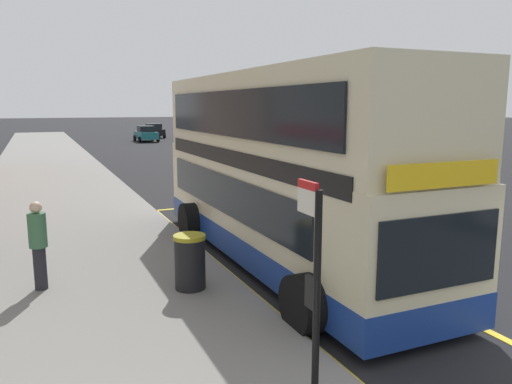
{
  "coord_description": "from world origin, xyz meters",
  "views": [
    {
      "loc": [
        -7.64,
        -3.42,
        3.67
      ],
      "look_at": [
        -2.77,
        7.59,
        1.58
      ],
      "focal_mm": 34.96,
      "sensor_mm": 36.0,
      "label": 1
    }
  ],
  "objects_px": {
    "bus_stop_sign": "(314,273)",
    "pedestrian_waiting_near_sign": "(38,242)",
    "parked_car_black_distant": "(154,131)",
    "litter_bin": "(190,262)",
    "parked_car_teal_behind": "(146,134)",
    "double_decker_bus": "(280,175)"
  },
  "relations": [
    {
      "from": "bus_stop_sign",
      "to": "pedestrian_waiting_near_sign",
      "type": "bearing_deg",
      "value": 119.83
    },
    {
      "from": "parked_car_black_distant",
      "to": "parked_car_teal_behind",
      "type": "relative_size",
      "value": 1.0
    },
    {
      "from": "litter_bin",
      "to": "double_decker_bus",
      "type": "bearing_deg",
      "value": 26.48
    },
    {
      "from": "double_decker_bus",
      "to": "litter_bin",
      "type": "distance_m",
      "value": 3.21
    },
    {
      "from": "double_decker_bus",
      "to": "bus_stop_sign",
      "type": "height_order",
      "value": "double_decker_bus"
    },
    {
      "from": "bus_stop_sign",
      "to": "parked_car_black_distant",
      "type": "height_order",
      "value": "bus_stop_sign"
    },
    {
      "from": "double_decker_bus",
      "to": "parked_car_teal_behind",
      "type": "relative_size",
      "value": 2.44
    },
    {
      "from": "pedestrian_waiting_near_sign",
      "to": "litter_bin",
      "type": "bearing_deg",
      "value": -23.05
    },
    {
      "from": "bus_stop_sign",
      "to": "parked_car_teal_behind",
      "type": "height_order",
      "value": "bus_stop_sign"
    },
    {
      "from": "double_decker_bus",
      "to": "pedestrian_waiting_near_sign",
      "type": "relative_size",
      "value": 5.89
    },
    {
      "from": "bus_stop_sign",
      "to": "litter_bin",
      "type": "height_order",
      "value": "bus_stop_sign"
    },
    {
      "from": "parked_car_black_distant",
      "to": "parked_car_teal_behind",
      "type": "distance_m",
      "value": 6.48
    },
    {
      "from": "parked_car_teal_behind",
      "to": "bus_stop_sign",
      "type": "bearing_deg",
      "value": 78.47
    },
    {
      "from": "double_decker_bus",
      "to": "bus_stop_sign",
      "type": "relative_size",
      "value": 3.87
    },
    {
      "from": "parked_car_teal_behind",
      "to": "litter_bin",
      "type": "bearing_deg",
      "value": 77.17
    },
    {
      "from": "parked_car_black_distant",
      "to": "parked_car_teal_behind",
      "type": "height_order",
      "value": "same"
    },
    {
      "from": "parked_car_black_distant",
      "to": "pedestrian_waiting_near_sign",
      "type": "distance_m",
      "value": 49.62
    },
    {
      "from": "double_decker_bus",
      "to": "parked_car_black_distant",
      "type": "xyz_separation_m",
      "value": [
        7.52,
        47.79,
        -1.26
      ]
    },
    {
      "from": "parked_car_black_distant",
      "to": "litter_bin",
      "type": "height_order",
      "value": "parked_car_black_distant"
    },
    {
      "from": "bus_stop_sign",
      "to": "pedestrian_waiting_near_sign",
      "type": "height_order",
      "value": "bus_stop_sign"
    },
    {
      "from": "pedestrian_waiting_near_sign",
      "to": "parked_car_teal_behind",
      "type": "bearing_deg",
      "value": 75.73
    },
    {
      "from": "bus_stop_sign",
      "to": "pedestrian_waiting_near_sign",
      "type": "distance_m",
      "value": 6.08
    }
  ]
}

